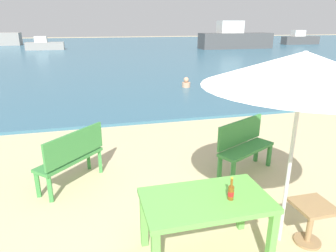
{
  "coord_description": "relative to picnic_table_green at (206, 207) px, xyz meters",
  "views": [
    {
      "loc": [
        -1.72,
        -2.59,
        2.57
      ],
      "look_at": [
        -0.31,
        3.0,
        0.6
      ],
      "focal_mm": 32.35,
      "sensor_mm": 36.0,
      "label": 1
    }
  ],
  "objects": [
    {
      "name": "ground_plane",
      "position": [
        0.61,
        -0.09,
        -0.65
      ],
      "size": [
        120.0,
        120.0,
        0.0
      ],
      "primitive_type": "plane",
      "color": "beige"
    },
    {
      "name": "sea_water",
      "position": [
        0.61,
        29.91,
        -0.61
      ],
      "size": [
        120.0,
        50.0,
        0.08
      ],
      "primitive_type": "cube",
      "color": "#386B84",
      "rests_on": "ground_plane"
    },
    {
      "name": "picnic_table_green",
      "position": [
        0.0,
        0.0,
        0.0
      ],
      "size": [
        1.4,
        0.8,
        0.76
      ],
      "color": "#60B24C",
      "rests_on": "ground_plane"
    },
    {
      "name": "beer_bottle_amber",
      "position": [
        0.24,
        -0.09,
        0.2
      ],
      "size": [
        0.07,
        0.07,
        0.26
      ],
      "color": "brown",
      "rests_on": "picnic_table_green"
    },
    {
      "name": "patio_umbrella",
      "position": [
        1.01,
        0.01,
        1.47
      ],
      "size": [
        2.1,
        2.1,
        2.3
      ],
      "color": "silver",
      "rests_on": "ground_plane"
    },
    {
      "name": "side_table_wood",
      "position": [
        1.31,
        -0.12,
        -0.3
      ],
      "size": [
        0.44,
        0.44,
        0.54
      ],
      "color": "#9E7A51",
      "rests_on": "ground_plane"
    },
    {
      "name": "bench_green_left",
      "position": [
        1.42,
        1.82,
        -0.11
      ],
      "size": [
        1.23,
        0.87,
        0.95
      ],
      "color": "#3D8C42",
      "rests_on": "ground_plane"
    },
    {
      "name": "bench_green_right",
      "position": [
        -1.51,
        2.05,
        -0.11
      ],
      "size": [
        1.09,
        1.11,
        0.95
      ],
      "color": "#3D8C42",
      "rests_on": "ground_plane"
    },
    {
      "name": "swimmer_person",
      "position": [
        2.61,
        8.99,
        -0.41
      ],
      "size": [
        0.34,
        0.34,
        0.41
      ],
      "color": "tan",
      "rests_on": "sea_water"
    },
    {
      "name": "boat_ferry",
      "position": [
        23.99,
        30.61,
        0.03
      ],
      "size": [
        4.57,
        1.25,
        1.66
      ],
      "color": "#4C4C4C",
      "rests_on": "sea_water"
    },
    {
      "name": "boat_sailboat",
      "position": [
        -5.3,
        29.67,
        -0.11
      ],
      "size": [
        3.53,
        0.96,
        1.28
      ],
      "color": "gray",
      "rests_on": "sea_water"
    },
    {
      "name": "boat_barge",
      "position": [
        13.36,
        26.73,
        0.4
      ],
      "size": [
        7.45,
        2.03,
        2.71
      ],
      "color": "#4C4C4C",
      "rests_on": "sea_water"
    }
  ]
}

